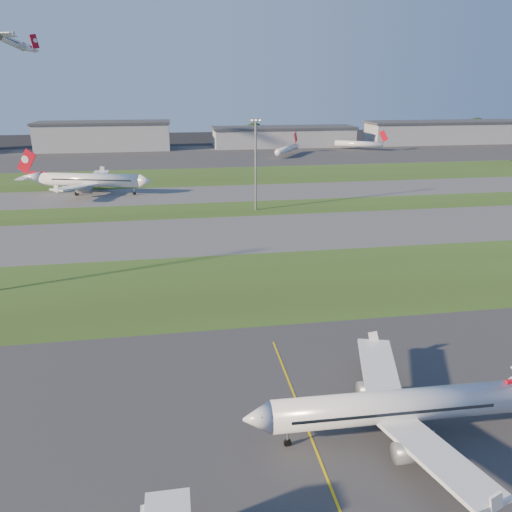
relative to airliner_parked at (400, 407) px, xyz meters
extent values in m
cube|color=#304517|center=(-14.08, 43.63, -3.60)|extent=(300.00, 34.00, 0.01)
cube|color=#515154|center=(-14.08, 76.63, -3.60)|extent=(300.00, 32.00, 0.01)
cube|color=#304517|center=(-14.08, 101.63, -3.60)|extent=(300.00, 18.00, 0.01)
cube|color=#515154|center=(-14.08, 123.63, -3.60)|extent=(300.00, 26.00, 0.01)
cube|color=#304517|center=(-14.08, 156.63, -3.60)|extent=(300.00, 40.00, 0.01)
cube|color=#333335|center=(-14.08, 216.63, -3.60)|extent=(400.00, 80.00, 0.01)
cube|color=gold|center=(-9.08, -8.37, -3.60)|extent=(0.25, 60.00, 0.02)
cylinder|color=white|center=(-0.32, 0.01, 0.10)|extent=(26.53, 3.91, 3.35)
cube|color=white|center=(0.41, -7.07, -0.34)|extent=(6.80, 13.78, 1.36)
cube|color=white|center=(0.71, 7.04, -0.34)|extent=(7.30, 13.81, 1.36)
cylinder|color=slate|center=(-0.87, -5.10, -1.31)|extent=(3.75, 2.11, 2.03)
cylinder|color=slate|center=(-0.65, 5.13, -1.31)|extent=(3.75, 2.11, 2.03)
cylinder|color=white|center=(-49.59, 129.89, 1.13)|extent=(33.75, 13.13, 4.28)
cube|color=red|center=(-70.24, 135.58, 6.88)|extent=(7.16, 2.33, 8.53)
cube|color=white|center=(-48.28, 138.88, 0.57)|extent=(5.49, 17.03, 1.74)
cube|color=white|center=(-53.08, 121.49, 0.57)|extent=(12.73, 17.22, 1.74)
cylinder|color=slate|center=(-47.31, 136.04, -0.67)|extent=(5.25, 3.76, 2.59)
cylinder|color=slate|center=(-50.79, 123.43, -0.67)|extent=(5.25, 3.76, 2.59)
cube|color=red|center=(-81.17, 213.08, 55.29)|extent=(4.60, 3.75, 6.57)
cube|color=white|center=(-89.07, 197.90, 50.43)|extent=(12.72, 11.03, 1.34)
cylinder|color=white|center=(34.38, 208.42, -0.40)|extent=(16.75, 23.60, 3.20)
cube|color=red|center=(41.41, 219.36, 4.40)|extent=(3.05, 4.52, 6.16)
cylinder|color=white|center=(78.20, 224.60, -0.40)|extent=(23.98, 16.05, 3.20)
cube|color=red|center=(89.37, 217.95, 4.40)|extent=(4.60, 2.91, 6.16)
cylinder|color=gray|center=(0.92, 99.63, 8.90)|extent=(0.60, 0.60, 25.00)
cube|color=gray|center=(0.92, 99.63, 21.80)|extent=(3.20, 0.50, 0.80)
cube|color=#FFF2CC|center=(0.92, 99.63, 21.80)|extent=(2.80, 0.70, 0.35)
cube|color=gray|center=(-59.08, 246.63, 3.40)|extent=(70.00, 22.00, 14.00)
cube|color=#383A3F|center=(-59.08, 246.63, 11.00)|extent=(71.40, 23.00, 1.20)
cube|color=gray|center=(40.92, 246.63, 1.40)|extent=(80.00, 22.00, 10.00)
cube|color=#383A3F|center=(40.92, 246.63, 7.00)|extent=(81.60, 23.00, 1.20)
cube|color=gray|center=(140.92, 246.63, 2.40)|extent=(95.00, 22.00, 12.00)
cube|color=#383A3F|center=(140.92, 246.63, 9.00)|extent=(96.90, 23.00, 1.20)
cylinder|color=black|center=(-34.08, 257.63, -1.80)|extent=(1.00, 1.00, 3.60)
sphere|color=black|center=(-34.08, 257.63, 2.25)|extent=(9.90, 9.90, 9.90)
cylinder|color=black|center=(25.92, 260.63, -1.50)|extent=(1.00, 1.00, 4.20)
sphere|color=black|center=(25.92, 260.63, 3.22)|extent=(11.55, 11.55, 11.55)
cylinder|color=black|center=(100.92, 258.63, -1.70)|extent=(1.00, 1.00, 3.80)
sphere|color=black|center=(100.92, 258.63, 2.57)|extent=(10.45, 10.45, 10.45)
cylinder|color=black|center=(170.92, 262.63, -1.30)|extent=(1.00, 1.00, 4.60)
sphere|color=black|center=(170.92, 262.63, 3.87)|extent=(12.65, 12.65, 12.65)
camera|label=1|loc=(-21.66, -40.61, 31.77)|focal=35.00mm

